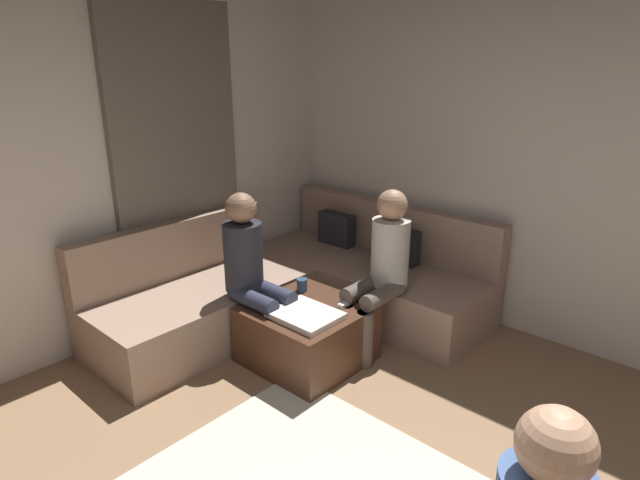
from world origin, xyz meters
The scene contains 9 objects.
wall_back centered at (0.00, 2.94, 1.35)m, with size 6.00×0.12×2.70m, color beige.
curtain_panel centered at (-2.84, 1.30, 1.25)m, with size 0.06×1.10×2.50m, color #726659.
sectional_couch centered at (-2.08, 1.88, 0.28)m, with size 2.10×2.55×0.87m.
ottoman centered at (-1.56, 1.42, 0.21)m, with size 0.76×0.76×0.42m, color #4C2D1E.
folded_blanket centered at (-1.46, 1.30, 0.44)m, with size 0.44×0.36×0.04m, color white.
coffee_mug centered at (-1.78, 1.60, 0.47)m, with size 0.08×0.08×0.10m, color #334C72.
game_remote centered at (-1.38, 1.64, 0.43)m, with size 0.05×0.15×0.02m, color white.
person_on_couch_back centered at (-1.30, 1.93, 0.66)m, with size 0.30×0.60×1.20m.
person_on_couch_side centered at (-1.93, 1.25, 0.66)m, with size 0.60×0.30×1.20m.
Camera 1 is at (0.74, -1.00, 2.06)m, focal length 29.42 mm.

